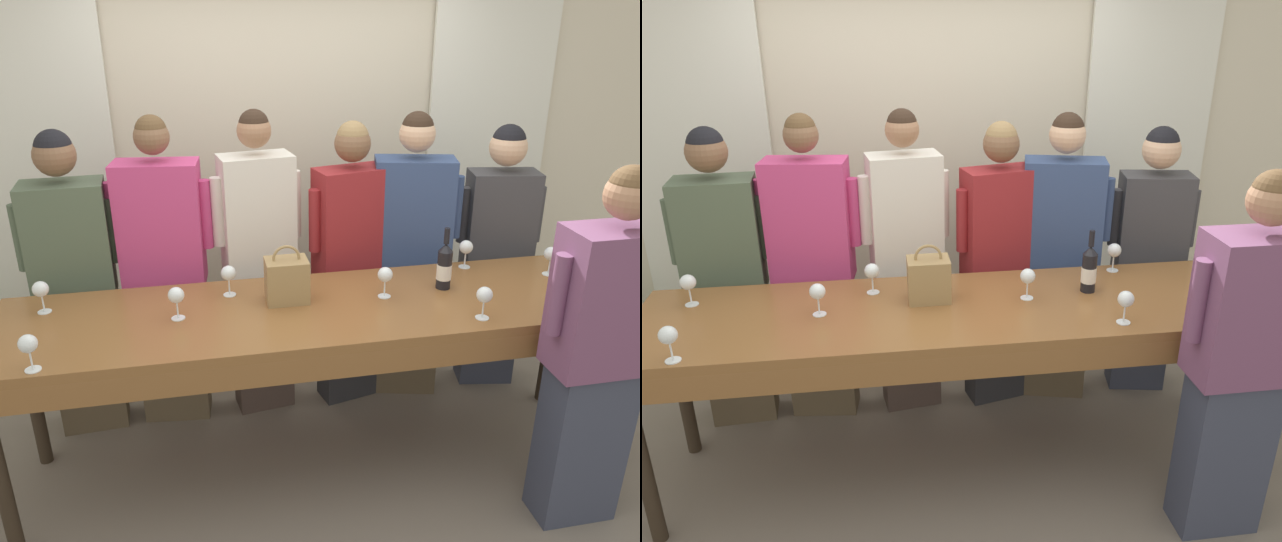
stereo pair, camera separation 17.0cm
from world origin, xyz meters
TOP-DOWN VIEW (x-y plane):
  - ground_plane at (0.00, 0.00)m, footprint 18.00×18.00m
  - wall_back at (0.00, 1.53)m, footprint 12.00×0.06m
  - curtain_panel_left at (-1.50, 1.46)m, footprint 0.89×0.03m
  - curtain_panel_right at (1.50, 1.46)m, footprint 0.89×0.03m
  - tasting_bar at (0.00, -0.03)m, footprint 3.13×0.80m
  - wine_bottle at (0.65, 0.08)m, footprint 0.08×0.08m
  - handbag at (-0.16, 0.09)m, footprint 0.21×0.16m
  - wine_glass_front_left at (-0.69, -0.00)m, footprint 0.08×0.08m
  - wine_glass_front_mid at (0.88, 0.32)m, footprint 0.08×0.08m
  - wine_glass_front_right at (-1.26, -0.34)m, footprint 0.08×0.08m
  - wine_glass_center_left at (0.70, -0.28)m, footprint 0.08×0.08m
  - wine_glass_center_mid at (-0.44, 0.21)m, footprint 0.08×0.08m
  - wine_glass_center_right at (1.20, -0.32)m, footprint 0.08×0.08m
  - wine_glass_back_left at (0.32, 0.04)m, footprint 0.08×0.08m
  - wine_glass_back_mid at (1.28, 0.13)m, footprint 0.08×0.08m
  - wine_glass_back_right at (-1.32, 0.20)m, footprint 0.08×0.08m
  - guest_olive_jacket at (-1.25, 0.64)m, footprint 0.54×0.28m
  - guest_pink_top at (-0.77, 0.64)m, footprint 0.56×0.28m
  - guest_cream_sweater at (-0.24, 0.64)m, footprint 0.51×0.28m
  - guest_striped_shirt at (0.30, 0.64)m, footprint 0.53×0.30m
  - guest_navy_coat at (0.67, 0.64)m, footprint 0.57×0.33m
  - guest_beige_cap at (1.23, 0.64)m, footprint 0.52×0.29m
  - host_pouring at (1.12, -0.58)m, footprint 0.55×0.25m

SIDE VIEW (x-z plane):
  - ground_plane at x=0.00m, z-range 0.00..0.00m
  - tasting_bar at x=0.00m, z-range 0.39..1.35m
  - host_pouring at x=1.12m, z-range 0.01..1.75m
  - guest_beige_cap at x=1.23m, z-range 0.04..1.73m
  - guest_olive_jacket at x=-1.25m, z-range 0.02..1.77m
  - guest_striped_shirt at x=0.30m, z-range 0.03..1.77m
  - guest_navy_coat at x=0.67m, z-range 0.02..1.80m
  - guest_pink_top at x=-0.77m, z-range 0.01..1.82m
  - guest_cream_sweater at x=-0.24m, z-range 0.02..1.84m
  - handbag at x=-0.16m, z-range 0.93..1.22m
  - wine_glass_front_left at x=-0.69m, z-range 1.00..1.16m
  - wine_glass_front_right at x=-1.26m, z-range 1.00..1.16m
  - wine_glass_center_mid at x=-0.44m, z-range 1.00..1.16m
  - wine_glass_back_mid at x=1.28m, z-range 1.00..1.16m
  - wine_glass_back_right at x=-1.32m, z-range 1.00..1.16m
  - wine_glass_front_mid at x=0.88m, z-range 1.00..1.16m
  - wine_glass_center_left at x=0.70m, z-range 1.00..1.16m
  - wine_glass_center_right at x=1.20m, z-range 1.00..1.16m
  - wine_glass_back_left at x=0.32m, z-range 1.00..1.16m
  - wine_bottle at x=0.65m, z-range 0.92..1.24m
  - curtain_panel_left at x=-1.50m, z-range 0.00..2.69m
  - curtain_panel_right at x=1.50m, z-range 0.00..2.69m
  - wall_back at x=0.00m, z-range 0.00..2.80m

